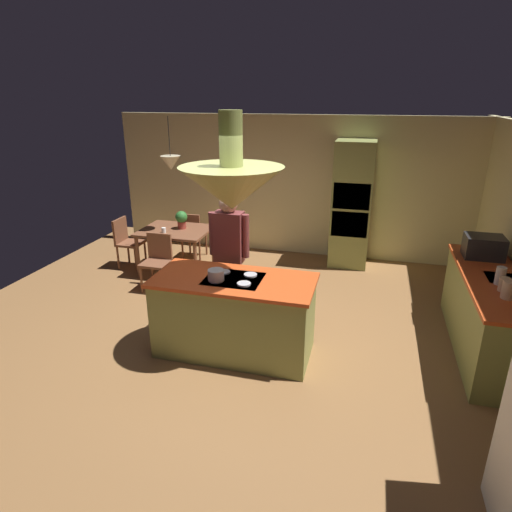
{
  "coord_description": "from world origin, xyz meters",
  "views": [
    {
      "loc": [
        1.41,
        -4.46,
        2.88
      ],
      "look_at": [
        0.1,
        0.4,
        1.0
      ],
      "focal_mm": 30.51,
      "sensor_mm": 36.0,
      "label": 1
    }
  ],
  "objects_px": {
    "dining_table": "(176,235)",
    "microwave_on_counter": "(484,247)",
    "person_at_island": "(229,251)",
    "chair_facing_island": "(157,258)",
    "chair_at_corner": "(126,239)",
    "canister_tea": "(500,276)",
    "canister_flour": "(509,290)",
    "chair_by_back_wall": "(192,232)",
    "oven_tower": "(352,205)",
    "cooking_pot_on_cooktop": "(216,275)",
    "kitchen_island": "(234,315)",
    "cup_on_table": "(164,230)",
    "canister_sugar": "(504,285)",
    "potted_plant_on_table": "(181,219)"
  },
  "relations": [
    {
      "from": "dining_table",
      "to": "microwave_on_counter",
      "type": "bearing_deg",
      "value": -7.91
    },
    {
      "from": "person_at_island",
      "to": "chair_facing_island",
      "type": "height_order",
      "value": "person_at_island"
    },
    {
      "from": "person_at_island",
      "to": "chair_at_corner",
      "type": "relative_size",
      "value": 1.98
    },
    {
      "from": "chair_facing_island",
      "to": "canister_tea",
      "type": "xyz_separation_m",
      "value": [
        4.54,
        -0.81,
        0.53
      ]
    },
    {
      "from": "canister_flour",
      "to": "chair_by_back_wall",
      "type": "bearing_deg",
      "value": 150.75
    },
    {
      "from": "dining_table",
      "to": "canister_tea",
      "type": "bearing_deg",
      "value": -18.26
    },
    {
      "from": "person_at_island",
      "to": "chair_at_corner",
      "type": "distance_m",
      "value": 2.79
    },
    {
      "from": "oven_tower",
      "to": "canister_flour",
      "type": "bearing_deg",
      "value": -59.9
    },
    {
      "from": "oven_tower",
      "to": "chair_by_back_wall",
      "type": "relative_size",
      "value": 2.49
    },
    {
      "from": "chair_facing_island",
      "to": "chair_at_corner",
      "type": "bearing_deg",
      "value": 144.18
    },
    {
      "from": "oven_tower",
      "to": "chair_by_back_wall",
      "type": "bearing_deg",
      "value": -170.69
    },
    {
      "from": "oven_tower",
      "to": "microwave_on_counter",
      "type": "distance_m",
      "value": 2.48
    },
    {
      "from": "chair_by_back_wall",
      "to": "cooking_pot_on_cooktop",
      "type": "bearing_deg",
      "value": 117.85
    },
    {
      "from": "kitchen_island",
      "to": "microwave_on_counter",
      "type": "bearing_deg",
      "value": 27.36
    },
    {
      "from": "chair_at_corner",
      "to": "microwave_on_counter",
      "type": "relative_size",
      "value": 1.89
    },
    {
      "from": "person_at_island",
      "to": "chair_by_back_wall",
      "type": "height_order",
      "value": "person_at_island"
    },
    {
      "from": "cup_on_table",
      "to": "cooking_pot_on_cooktop",
      "type": "bearing_deg",
      "value": -50.75
    },
    {
      "from": "chair_facing_island",
      "to": "cooking_pot_on_cooktop",
      "type": "relative_size",
      "value": 4.83
    },
    {
      "from": "canister_sugar",
      "to": "canister_tea",
      "type": "bearing_deg",
      "value": 90.0
    },
    {
      "from": "canister_tea",
      "to": "microwave_on_counter",
      "type": "relative_size",
      "value": 0.43
    },
    {
      "from": "person_at_island",
      "to": "canister_flour",
      "type": "bearing_deg",
      "value": -8.38
    },
    {
      "from": "kitchen_island",
      "to": "potted_plant_on_table",
      "type": "distance_m",
      "value": 2.75
    },
    {
      "from": "oven_tower",
      "to": "person_at_island",
      "type": "relative_size",
      "value": 1.26
    },
    {
      "from": "chair_by_back_wall",
      "to": "cup_on_table",
      "type": "relative_size",
      "value": 9.67
    },
    {
      "from": "kitchen_island",
      "to": "cup_on_table",
      "type": "height_order",
      "value": "kitchen_island"
    },
    {
      "from": "potted_plant_on_table",
      "to": "canister_sugar",
      "type": "xyz_separation_m",
      "value": [
        4.45,
        -1.76,
        0.08
      ]
    },
    {
      "from": "chair_facing_island",
      "to": "potted_plant_on_table",
      "type": "distance_m",
      "value": 0.88
    },
    {
      "from": "chair_by_back_wall",
      "to": "chair_at_corner",
      "type": "height_order",
      "value": "same"
    },
    {
      "from": "person_at_island",
      "to": "kitchen_island",
      "type": "bearing_deg",
      "value": -68.11
    },
    {
      "from": "cup_on_table",
      "to": "microwave_on_counter",
      "type": "bearing_deg",
      "value": -4.92
    },
    {
      "from": "kitchen_island",
      "to": "chair_facing_island",
      "type": "xyz_separation_m",
      "value": [
        -1.7,
        1.42,
        0.03
      ]
    },
    {
      "from": "person_at_island",
      "to": "canister_flour",
      "type": "distance_m",
      "value": 3.16
    },
    {
      "from": "chair_by_back_wall",
      "to": "cooking_pot_on_cooktop",
      "type": "distance_m",
      "value": 3.34
    },
    {
      "from": "cup_on_table",
      "to": "canister_flour",
      "type": "bearing_deg",
      "value": -19.34
    },
    {
      "from": "potted_plant_on_table",
      "to": "canister_flour",
      "type": "distance_m",
      "value": 4.86
    },
    {
      "from": "chair_by_back_wall",
      "to": "potted_plant_on_table",
      "type": "distance_m",
      "value": 0.74
    },
    {
      "from": "dining_table",
      "to": "cup_on_table",
      "type": "relative_size",
      "value": 12.66
    },
    {
      "from": "chair_facing_island",
      "to": "canister_sugar",
      "type": "height_order",
      "value": "canister_sugar"
    },
    {
      "from": "canister_sugar",
      "to": "person_at_island",
      "type": "bearing_deg",
      "value": 174.88
    },
    {
      "from": "chair_at_corner",
      "to": "microwave_on_counter",
      "type": "bearing_deg",
      "value": -96.55
    },
    {
      "from": "chair_at_corner",
      "to": "canister_flour",
      "type": "relative_size",
      "value": 4.67
    },
    {
      "from": "chair_at_corner",
      "to": "cup_on_table",
      "type": "bearing_deg",
      "value": -105.15
    },
    {
      "from": "kitchen_island",
      "to": "dining_table",
      "type": "distance_m",
      "value": 2.71
    },
    {
      "from": "dining_table",
      "to": "potted_plant_on_table",
      "type": "height_order",
      "value": "potted_plant_on_table"
    },
    {
      "from": "canister_sugar",
      "to": "cooking_pot_on_cooktop",
      "type": "xyz_separation_m",
      "value": [
        -3.0,
        -0.55,
        0.01
      ]
    },
    {
      "from": "chair_by_back_wall",
      "to": "cup_on_table",
      "type": "height_order",
      "value": "chair_by_back_wall"
    },
    {
      "from": "canister_tea",
      "to": "microwave_on_counter",
      "type": "bearing_deg",
      "value": 90.0
    },
    {
      "from": "dining_table",
      "to": "cooking_pot_on_cooktop",
      "type": "bearing_deg",
      "value": -55.37
    },
    {
      "from": "kitchen_island",
      "to": "oven_tower",
      "type": "distance_m",
      "value": 3.48
    },
    {
      "from": "chair_by_back_wall",
      "to": "potted_plant_on_table",
      "type": "xyz_separation_m",
      "value": [
        0.09,
        -0.6,
        0.42
      ]
    }
  ]
}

